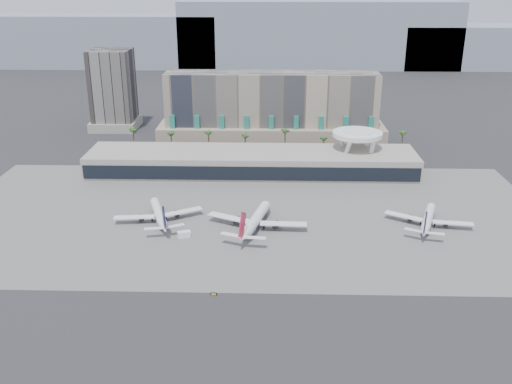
{
  "coord_description": "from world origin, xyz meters",
  "views": [
    {
      "loc": [
        10.06,
        -172.94,
        99.22
      ],
      "look_at": [
        4.16,
        40.0,
        16.55
      ],
      "focal_mm": 40.0,
      "sensor_mm": 36.0,
      "label": 1
    }
  ],
  "objects_px": {
    "taxiway_sign": "(214,294)",
    "airliner_right": "(428,219)",
    "service_vehicle_a": "(184,234)",
    "service_vehicle_b": "(252,229)",
    "airliner_centre": "(255,220)",
    "airliner_left": "(159,214)"
  },
  "relations": [
    {
      "from": "airliner_left",
      "to": "service_vehicle_b",
      "type": "xyz_separation_m",
      "value": [
        39.55,
        -8.59,
        -2.55
      ]
    },
    {
      "from": "airliner_left",
      "to": "service_vehicle_a",
      "type": "relative_size",
      "value": 7.45
    },
    {
      "from": "airliner_centre",
      "to": "service_vehicle_a",
      "type": "bearing_deg",
      "value": -147.99
    },
    {
      "from": "service_vehicle_a",
      "to": "service_vehicle_b",
      "type": "bearing_deg",
      "value": -4.87
    },
    {
      "from": "airliner_left",
      "to": "taxiway_sign",
      "type": "xyz_separation_m",
      "value": [
        28.88,
        -58.8,
        -2.93
      ]
    },
    {
      "from": "service_vehicle_a",
      "to": "service_vehicle_b",
      "type": "xyz_separation_m",
      "value": [
        26.78,
        6.84,
        -0.38
      ]
    },
    {
      "from": "airliner_left",
      "to": "taxiway_sign",
      "type": "height_order",
      "value": "airliner_left"
    },
    {
      "from": "airliner_centre",
      "to": "taxiway_sign",
      "type": "xyz_separation_m",
      "value": [
        -12.18,
        -52.5,
        -3.35
      ]
    },
    {
      "from": "airliner_centre",
      "to": "airliner_left",
      "type": "bearing_deg",
      "value": -174.61
    },
    {
      "from": "service_vehicle_a",
      "to": "service_vehicle_b",
      "type": "distance_m",
      "value": 27.64
    },
    {
      "from": "airliner_centre",
      "to": "airliner_right",
      "type": "relative_size",
      "value": 1.2
    },
    {
      "from": "airliner_right",
      "to": "airliner_centre",
      "type": "bearing_deg",
      "value": -156.83
    },
    {
      "from": "service_vehicle_b",
      "to": "airliner_right",
      "type": "bearing_deg",
      "value": 23.9
    },
    {
      "from": "service_vehicle_b",
      "to": "taxiway_sign",
      "type": "relative_size",
      "value": 1.56
    },
    {
      "from": "airliner_left",
      "to": "airliner_centre",
      "type": "bearing_deg",
      "value": -27.14
    },
    {
      "from": "airliner_right",
      "to": "taxiway_sign",
      "type": "relative_size",
      "value": 16.77
    },
    {
      "from": "airliner_centre",
      "to": "taxiway_sign",
      "type": "distance_m",
      "value": 54.0
    },
    {
      "from": "taxiway_sign",
      "to": "airliner_right",
      "type": "bearing_deg",
      "value": 39.58
    },
    {
      "from": "taxiway_sign",
      "to": "service_vehicle_a",
      "type": "bearing_deg",
      "value": 115.76
    },
    {
      "from": "service_vehicle_a",
      "to": "airliner_centre",
      "type": "bearing_deg",
      "value": -1.31
    },
    {
      "from": "airliner_centre",
      "to": "service_vehicle_b",
      "type": "distance_m",
      "value": 4.04
    },
    {
      "from": "airliner_right",
      "to": "service_vehicle_b",
      "type": "bearing_deg",
      "value": -155.12
    }
  ]
}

